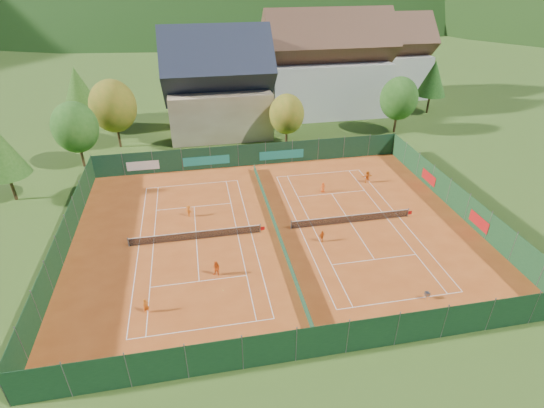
{
  "coord_description": "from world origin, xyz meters",
  "views": [
    {
      "loc": [
        -7.17,
        -35.14,
        24.09
      ],
      "look_at": [
        0.0,
        2.0,
        2.0
      ],
      "focal_mm": 28.0,
      "sensor_mm": 36.0,
      "label": 1
    }
  ],
  "objects_px": {
    "player_left_near": "(146,306)",
    "player_left_mid": "(216,269)",
    "hotel_block_a": "(326,70)",
    "chalet": "(218,89)",
    "player_right_near": "(322,236)",
    "ball_hopper": "(427,294)",
    "hotel_block_b": "(383,61)",
    "player_right_far_a": "(323,187)",
    "player_right_far_b": "(367,177)",
    "player_left_far": "(189,211)"
  },
  "relations": [
    {
      "from": "hotel_block_b",
      "to": "ball_hopper",
      "type": "relative_size",
      "value": 21.6
    },
    {
      "from": "chalet",
      "to": "player_right_near",
      "type": "distance_m",
      "value": 33.99
    },
    {
      "from": "ball_hopper",
      "to": "player_right_far_b",
      "type": "xyz_separation_m",
      "value": [
        3.08,
        20.46,
        0.22
      ]
    },
    {
      "from": "hotel_block_b",
      "to": "player_left_near",
      "type": "xyz_separation_m",
      "value": [
        -42.15,
        -53.32,
        -5.95
      ]
    },
    {
      "from": "player_right_far_b",
      "to": "player_left_mid",
      "type": "bearing_deg",
      "value": 30.13
    },
    {
      "from": "hotel_block_b",
      "to": "player_left_near",
      "type": "height_order",
      "value": "hotel_block_b"
    },
    {
      "from": "ball_hopper",
      "to": "player_left_mid",
      "type": "distance_m",
      "value": 17.62
    },
    {
      "from": "hotel_block_a",
      "to": "player_left_near",
      "type": "distance_m",
      "value": 53.78
    },
    {
      "from": "player_left_mid",
      "to": "ball_hopper",
      "type": "bearing_deg",
      "value": 13.97
    },
    {
      "from": "chalet",
      "to": "player_left_far",
      "type": "xyz_separation_m",
      "value": [
        -5.57,
        -25.49,
        -5.97
      ]
    },
    {
      "from": "hotel_block_b",
      "to": "hotel_block_a",
      "type": "bearing_deg",
      "value": -150.26
    },
    {
      "from": "hotel_block_b",
      "to": "chalet",
      "type": "bearing_deg",
      "value": -157.01
    },
    {
      "from": "chalet",
      "to": "player_right_far_b",
      "type": "relative_size",
      "value": 10.49
    },
    {
      "from": "hotel_block_a",
      "to": "player_left_far",
      "type": "xyz_separation_m",
      "value": [
        -24.57,
        -31.49,
        -6.73
      ]
    },
    {
      "from": "player_right_far_b",
      "to": "player_right_near",
      "type": "bearing_deg",
      "value": 44.59
    },
    {
      "from": "hotel_block_a",
      "to": "player_right_near",
      "type": "xyz_separation_m",
      "value": [
        -11.96,
        -38.71,
        -6.75
      ]
    },
    {
      "from": "player_left_mid",
      "to": "player_right_near",
      "type": "bearing_deg",
      "value": 51.54
    },
    {
      "from": "hotel_block_b",
      "to": "player_right_far_a",
      "type": "bearing_deg",
      "value": -121.77
    },
    {
      "from": "chalet",
      "to": "ball_hopper",
      "type": "distance_m",
      "value": 44.5
    },
    {
      "from": "hotel_block_a",
      "to": "player_right_far_b",
      "type": "distance_m",
      "value": 28.57
    },
    {
      "from": "player_left_far",
      "to": "player_right_near",
      "type": "relative_size",
      "value": 1.04
    },
    {
      "from": "chalet",
      "to": "player_left_near",
      "type": "xyz_separation_m",
      "value": [
        -9.15,
        -39.32,
        -5.96
      ]
    },
    {
      "from": "hotel_block_a",
      "to": "player_right_far_a",
      "type": "distance_m",
      "value": 31.08
    },
    {
      "from": "player_right_near",
      "to": "player_left_mid",
      "type": "bearing_deg",
      "value": 175.41
    },
    {
      "from": "player_left_near",
      "to": "player_right_far_b",
      "type": "relative_size",
      "value": 0.86
    },
    {
      "from": "player_left_near",
      "to": "player_right_far_a",
      "type": "relative_size",
      "value": 1.06
    },
    {
      "from": "chalet",
      "to": "player_right_near",
      "type": "bearing_deg",
      "value": -77.86
    },
    {
      "from": "hotel_block_a",
      "to": "player_left_mid",
      "type": "height_order",
      "value": "hotel_block_a"
    },
    {
      "from": "player_left_near",
      "to": "player_right_far_a",
      "type": "xyz_separation_m",
      "value": [
        19.24,
        16.32,
        -0.04
      ]
    },
    {
      "from": "hotel_block_b",
      "to": "player_left_mid",
      "type": "relative_size",
      "value": 11.36
    },
    {
      "from": "hotel_block_a",
      "to": "player_right_near",
      "type": "distance_m",
      "value": 41.08
    },
    {
      "from": "player_left_far",
      "to": "player_right_near",
      "type": "xyz_separation_m",
      "value": [
        12.61,
        -7.22,
        -0.02
      ]
    },
    {
      "from": "hotel_block_a",
      "to": "player_left_far",
      "type": "relative_size",
      "value": 16.51
    },
    {
      "from": "hotel_block_b",
      "to": "player_left_mid",
      "type": "height_order",
      "value": "hotel_block_b"
    },
    {
      "from": "player_left_mid",
      "to": "player_right_far_b",
      "type": "xyz_separation_m",
      "value": [
        19.58,
        14.27,
        0.01
      ]
    },
    {
      "from": "player_right_near",
      "to": "player_right_far_b",
      "type": "distance_m",
      "value": 14.33
    },
    {
      "from": "ball_hopper",
      "to": "player_left_near",
      "type": "bearing_deg",
      "value": 172.86
    },
    {
      "from": "chalet",
      "to": "player_right_near",
      "type": "relative_size",
      "value": 12.82
    },
    {
      "from": "player_left_near",
      "to": "player_right_far_b",
      "type": "height_order",
      "value": "player_right_far_b"
    },
    {
      "from": "player_left_near",
      "to": "player_left_mid",
      "type": "bearing_deg",
      "value": 3.62
    },
    {
      "from": "player_left_mid",
      "to": "player_left_near",
      "type": "bearing_deg",
      "value": -114.71
    },
    {
      "from": "player_left_near",
      "to": "player_left_far",
      "type": "distance_m",
      "value": 14.29
    },
    {
      "from": "player_left_mid",
      "to": "player_right_far_a",
      "type": "distance_m",
      "value": 18.7
    },
    {
      "from": "chalet",
      "to": "player_left_mid",
      "type": "distance_m",
      "value": 36.55
    },
    {
      "from": "player_right_near",
      "to": "player_right_far_a",
      "type": "distance_m",
      "value": 10.18
    },
    {
      "from": "player_left_mid",
      "to": "player_right_near",
      "type": "xyz_separation_m",
      "value": [
        10.47,
        3.2,
        -0.13
      ]
    },
    {
      "from": "ball_hopper",
      "to": "player_left_near",
      "type": "xyz_separation_m",
      "value": [
        -22.22,
        2.78,
        0.11
      ]
    },
    {
      "from": "chalet",
      "to": "hotel_block_b",
      "type": "distance_m",
      "value": 35.85
    },
    {
      "from": "player_right_far_a",
      "to": "player_right_far_b",
      "type": "relative_size",
      "value": 0.81
    },
    {
      "from": "chalet",
      "to": "player_right_far_b",
      "type": "xyz_separation_m",
      "value": [
        16.14,
        -21.65,
        -5.85
      ]
    }
  ]
}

